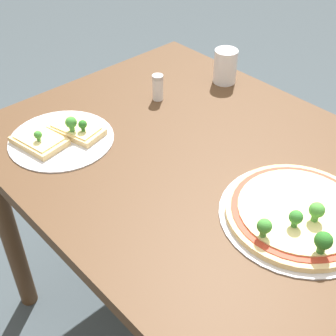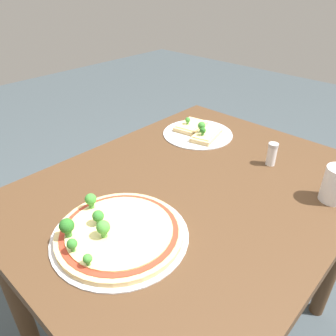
{
  "view_description": "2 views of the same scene",
  "coord_description": "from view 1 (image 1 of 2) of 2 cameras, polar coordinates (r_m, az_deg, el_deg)",
  "views": [
    {
      "loc": [
        0.63,
        -0.69,
        1.49
      ],
      "look_at": [
        -0.0,
        -0.11,
        0.78
      ],
      "focal_mm": 50.0,
      "sensor_mm": 36.0,
      "label": 1
    },
    {
      "loc": [
        0.65,
        0.51,
        1.34
      ],
      "look_at": [
        -0.0,
        -0.11,
        0.78
      ],
      "focal_mm": 35.0,
      "sensor_mm": 36.0,
      "label": 2
    }
  ],
  "objects": [
    {
      "name": "pizza_tray_whole",
      "position": [
        1.05,
        15.69,
        -5.36
      ],
      "size": [
        0.34,
        0.34,
        0.07
      ],
      "color": "silver",
      "rests_on": "dining_table"
    },
    {
      "name": "ground_plane",
      "position": [
        1.76,
        2.69,
        -18.61
      ],
      "size": [
        8.0,
        8.0,
        0.0
      ],
      "primitive_type": "plane",
      "color": "#3D474C"
    },
    {
      "name": "condiment_shaker",
      "position": [
        1.39,
        -1.25,
        9.82
      ],
      "size": [
        0.03,
        0.03,
        0.08
      ],
      "color": "silver",
      "rests_on": "dining_table"
    },
    {
      "name": "dining_table",
      "position": [
        1.25,
        3.57,
        -2.51
      ],
      "size": [
        1.09,
        0.85,
        0.76
      ],
      "color": "#4C331E",
      "rests_on": "ground_plane"
    },
    {
      "name": "pizza_tray_slice",
      "position": [
        1.26,
        -13.07,
        3.8
      ],
      "size": [
        0.28,
        0.28,
        0.07
      ],
      "color": "silver",
      "rests_on": "dining_table"
    },
    {
      "name": "drinking_cup",
      "position": [
        1.49,
        7.0,
        12.21
      ],
      "size": [
        0.07,
        0.07,
        0.11
      ],
      "primitive_type": "cylinder",
      "color": "white",
      "rests_on": "dining_table"
    }
  ]
}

